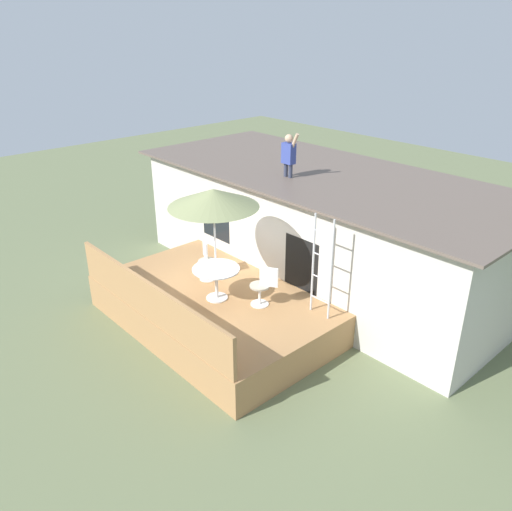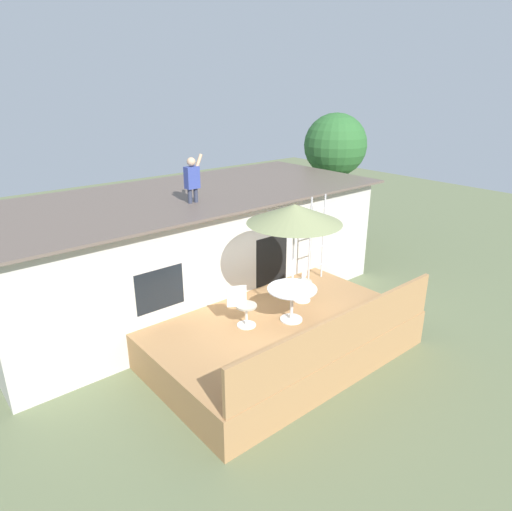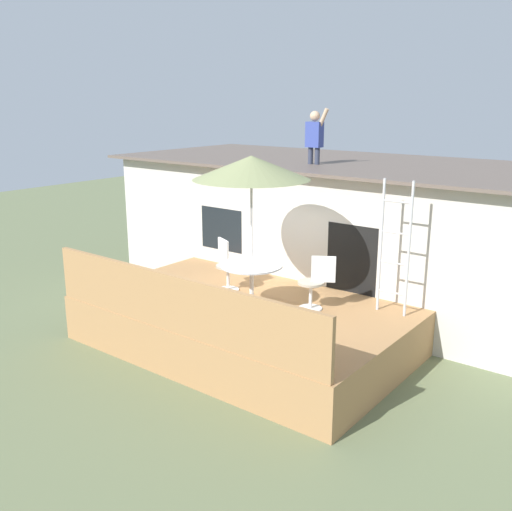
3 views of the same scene
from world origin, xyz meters
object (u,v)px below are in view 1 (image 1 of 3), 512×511
Objects in this scene: step_ladder at (322,267)px; patio_chair_left at (207,260)px; patio_umbrella at (213,198)px; patio_table at (216,275)px; patio_chair_right at (263,286)px; person_figure at (289,153)px.

step_ladder reaches higher than patio_chair_left.
patio_table is at bearing 0.00° from patio_umbrella.
step_ladder is 2.39× the size of patio_chair_right.
patio_chair_right is (0.91, 0.56, -0.13)m from patio_table.
patio_umbrella is 1.15× the size of step_ladder.
patio_table is 1.06m from patio_chair_left.
person_figure is 3.50m from patio_chair_right.
person_figure is at bearing 101.55° from patio_table.
patio_table is 1.76m from patio_umbrella.
patio_chair_left is (-0.95, 0.46, -0.13)m from patio_table.
person_figure is (-2.55, 1.60, 1.64)m from step_ladder.
patio_chair_left is (-0.95, 0.46, -1.89)m from patio_umbrella.
patio_chair_left reaches higher than patio_table.
patio_umbrella is at bearing 180.00° from patio_table.
step_ladder is at bearing 39.45° from patio_chair_left.
patio_umbrella is at bearing -78.45° from person_figure.
person_figure is at bearing 148.00° from step_ladder.
person_figure is at bearing -88.07° from patio_chair_right.
person_figure reaches higher than patio_chair_left.
person_figure reaches higher than step_ladder.
person_figure is 1.21× the size of patio_chair_left.
patio_table is 2.37m from step_ladder.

